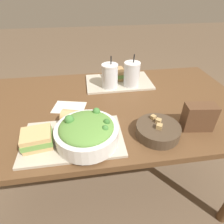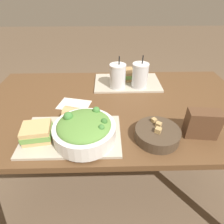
{
  "view_description": "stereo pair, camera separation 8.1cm",
  "coord_description": "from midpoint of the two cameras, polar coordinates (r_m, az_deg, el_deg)",
  "views": [
    {
      "loc": [
        -0.12,
        -0.86,
        1.31
      ],
      "look_at": [
        -0.02,
        -0.2,
        0.83
      ],
      "focal_mm": 30.0,
      "sensor_mm": 36.0,
      "label": 1
    },
    {
      "loc": [
        -0.04,
        -0.86,
        1.31
      ],
      "look_at": [
        -0.02,
        -0.2,
        0.83
      ],
      "focal_mm": 30.0,
      "sensor_mm": 36.0,
      "label": 2
    }
  ],
  "objects": [
    {
      "name": "ground_plane",
      "position": [
        1.57,
        -1.81,
        -21.06
      ],
      "size": [
        12.0,
        12.0,
        0.0
      ],
      "primitive_type": "plane",
      "color": "brown"
    },
    {
      "name": "sandwich_far",
      "position": [
        1.27,
        -0.88,
        11.43
      ],
      "size": [
        0.13,
        0.12,
        0.06
      ],
      "rotation": [
        0.0,
        0.0,
        0.08
      ],
      "color": "tan",
      "rests_on": "tray_far"
    },
    {
      "name": "sandwich_near",
      "position": [
        0.82,
        -24.58,
        -7.55
      ],
      "size": [
        0.13,
        0.12,
        0.06
      ],
      "rotation": [
        0.0,
        0.0,
        0.14
      ],
      "color": "tan",
      "rests_on": "tray_near"
    },
    {
      "name": "tray_far",
      "position": [
        1.25,
        0.15,
        9.1
      ],
      "size": [
        0.42,
        0.26,
        0.01
      ],
      "color": "#BCB29E",
      "rests_on": "dining_table"
    },
    {
      "name": "chip_bag",
      "position": [
        0.9,
        22.61,
        -1.54
      ],
      "size": [
        0.14,
        0.08,
        0.12
      ],
      "rotation": [
        0.0,
        0.0,
        -0.12
      ],
      "color": "brown",
      "rests_on": "dining_table"
    },
    {
      "name": "tray_near",
      "position": [
        0.83,
        -14.52,
        -8.02
      ],
      "size": [
        0.42,
        0.26,
        0.01
      ],
      "color": "#BCB29E",
      "rests_on": "dining_table"
    },
    {
      "name": "soup_bowl",
      "position": [
        0.83,
        11.09,
        -5.52
      ],
      "size": [
        0.19,
        0.19,
        0.07
      ],
      "color": "#473828",
      "rests_on": "dining_table"
    },
    {
      "name": "baguette_near",
      "position": [
        0.87,
        -12.77,
        -1.88
      ],
      "size": [
        0.16,
        0.11,
        0.07
      ],
      "rotation": [
        0.0,
        0.0,
        1.26
      ],
      "color": "tan",
      "rests_on": "tray_near"
    },
    {
      "name": "salad_bowl",
      "position": [
        0.77,
        -10.68,
        -6.02
      ],
      "size": [
        0.26,
        0.26,
        0.12
      ],
      "color": "white",
      "rests_on": "tray_near"
    },
    {
      "name": "dining_table",
      "position": [
        1.08,
        -2.44,
        -1.74
      ],
      "size": [
        1.49,
        0.85,
        0.74
      ],
      "color": "brown",
      "rests_on": "ground_plane"
    },
    {
      "name": "drink_cup_dark",
      "position": [
        1.15,
        -2.71,
        10.66
      ],
      "size": [
        0.1,
        0.1,
        0.19
      ],
      "color": "silver",
      "rests_on": "tray_far"
    },
    {
      "name": "napkin_folded",
      "position": [
        1.03,
        -15.13,
        1.26
      ],
      "size": [
        0.19,
        0.15,
        0.0
      ],
      "color": "silver",
      "rests_on": "dining_table"
    },
    {
      "name": "drink_cup_red",
      "position": [
        1.17,
        4.01,
        11.13
      ],
      "size": [
        0.1,
        0.1,
        0.2
      ],
      "color": "silver",
      "rests_on": "tray_far"
    }
  ]
}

